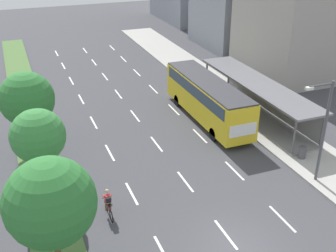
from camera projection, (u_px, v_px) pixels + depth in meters
ground_plane at (235, 247)px, 20.97m from camera, size 140.00×140.00×0.00m
median_strip at (28, 115)px, 34.95m from camera, size 2.60×52.00×0.12m
sidewalk_right at (216, 88)px, 40.68m from camera, size 4.50×52.00×0.15m
lane_divider_left at (94, 122)px, 33.88m from camera, size 0.14×44.63×0.01m
lane_divider_center at (135, 116)px, 35.03m from camera, size 0.14×44.63×0.01m
lane_divider_right at (174, 110)px, 36.17m from camera, size 0.14×44.63×0.01m
bus_shelter at (259, 95)px, 34.25m from camera, size 2.90×14.30×2.86m
bus at (207, 96)px, 33.50m from camera, size 2.54×11.29×3.37m
cyclist at (108, 204)px, 22.80m from camera, size 0.46×1.82×1.71m
median_tree_nearest at (50, 203)px, 17.00m from camera, size 3.83×3.83×6.19m
median_tree_second at (38, 136)px, 22.51m from camera, size 3.00×3.00×5.65m
median_tree_third at (27, 99)px, 28.02m from camera, size 3.71×3.71×5.69m
streetlight at (323, 126)px, 24.49m from camera, size 1.91×0.24×6.50m
trash_bin at (302, 152)px, 28.37m from camera, size 0.52×0.52×0.85m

